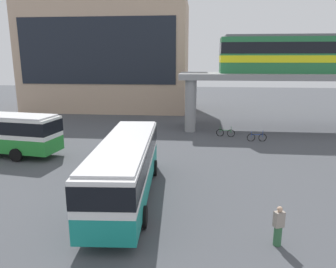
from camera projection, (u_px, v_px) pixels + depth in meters
The scene contains 9 objects.
ground_plane at pixel (146, 146), 27.85m from camera, with size 120.00×120.00×0.00m, color #47494F.
station_building at pixel (108, 57), 46.91m from camera, with size 22.99×10.90×15.11m.
elevated_platform at pixel (327, 82), 33.12m from camera, with size 30.21×6.01×5.88m.
train at pixel (336, 54), 32.41m from camera, with size 23.21×2.96×3.84m.
bus_main at pixel (126, 163), 17.05m from camera, with size 3.27×11.18×3.22m.
bicycle_green at pixel (225, 133), 31.19m from camera, with size 1.78×0.30×1.04m.
bicycle_blue at pixel (257, 137), 29.39m from camera, with size 1.79×0.20×1.04m.
pedestrian_by_bike_rack at pixel (123, 144), 25.56m from camera, with size 0.40×0.47×1.68m.
pedestrian_at_kerb at pixel (278, 227), 12.90m from camera, with size 0.47×0.40×1.69m.
Camera 1 is at (4.51, -16.56, 7.39)m, focal length 34.45 mm.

